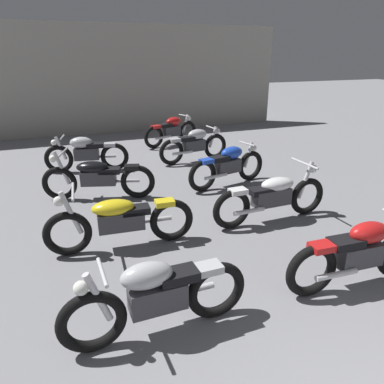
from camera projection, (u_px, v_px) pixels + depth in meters
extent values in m
cube|color=#9E998E|center=(109.00, 80.00, 12.47)|extent=(12.57, 0.24, 3.60)
torus|color=black|center=(92.00, 322.00, 3.44)|extent=(0.67, 0.12, 0.67)
torus|color=black|center=(216.00, 290.00, 3.90)|extent=(0.67, 0.12, 0.67)
cylinder|color=silver|center=(98.00, 297.00, 3.38)|extent=(0.24, 0.08, 0.56)
cube|color=#38383D|center=(158.00, 297.00, 3.63)|extent=(0.58, 0.25, 0.28)
ellipsoid|color=#B7B7BC|center=(147.00, 275.00, 3.50)|extent=(0.53, 0.29, 0.26)
cube|color=black|center=(178.00, 275.00, 3.64)|extent=(0.40, 0.25, 0.10)
cube|color=#B7B7BC|center=(208.00, 268.00, 3.75)|extent=(0.28, 0.21, 0.08)
cylinder|color=silver|center=(102.00, 272.00, 3.30)|extent=(0.05, 0.48, 0.04)
sphere|color=white|center=(81.00, 288.00, 3.28)|extent=(0.14, 0.14, 0.14)
cylinder|color=silver|center=(190.00, 290.00, 3.93)|extent=(0.55, 0.08, 0.07)
torus|color=black|center=(68.00, 234.00, 5.10)|extent=(0.68, 0.16, 0.67)
torus|color=black|center=(172.00, 220.00, 5.51)|extent=(0.68, 0.16, 0.67)
cylinder|color=silver|center=(71.00, 213.00, 5.01)|extent=(0.28, 0.09, 0.66)
cube|color=#38383D|center=(121.00, 221.00, 5.27)|extent=(0.67, 0.28, 0.28)
ellipsoid|color=yellow|center=(113.00, 207.00, 5.16)|extent=(0.62, 0.36, 0.22)
cube|color=black|center=(136.00, 210.00, 5.28)|extent=(0.42, 0.27, 0.10)
cube|color=yellow|center=(165.00, 203.00, 5.38)|extent=(0.29, 0.22, 0.08)
cylinder|color=silver|center=(73.00, 191.00, 4.92)|extent=(0.08, 0.68, 0.04)
sphere|color=white|center=(58.00, 201.00, 4.91)|extent=(0.14, 0.14, 0.14)
cylinder|color=silver|center=(154.00, 220.00, 5.57)|extent=(0.55, 0.11, 0.07)
torus|color=black|center=(60.00, 184.00, 7.04)|extent=(0.67, 0.30, 0.67)
torus|color=black|center=(138.00, 182.00, 7.13)|extent=(0.67, 0.30, 0.67)
cylinder|color=silver|center=(62.00, 168.00, 6.93)|extent=(0.28, 0.15, 0.66)
cube|color=#38383D|center=(99.00, 178.00, 7.05)|extent=(0.70, 0.42, 0.28)
ellipsoid|color=black|center=(92.00, 167.00, 6.96)|extent=(0.67, 0.48, 0.22)
cube|color=black|center=(109.00, 171.00, 7.01)|extent=(0.45, 0.35, 0.10)
cube|color=black|center=(132.00, 167.00, 7.02)|extent=(0.33, 0.27, 0.08)
cylinder|color=silver|center=(63.00, 152.00, 6.82)|extent=(0.23, 0.66, 0.04)
sphere|color=white|center=(53.00, 159.00, 6.85)|extent=(0.14, 0.14, 0.14)
cylinder|color=silver|center=(126.00, 181.00, 7.25)|extent=(0.55, 0.23, 0.07)
torus|color=black|center=(59.00, 159.00, 8.63)|extent=(0.68, 0.25, 0.67)
torus|color=black|center=(115.00, 157.00, 8.82)|extent=(0.68, 0.25, 0.67)
cylinder|color=silver|center=(61.00, 148.00, 8.55)|extent=(0.25, 0.12, 0.56)
cube|color=#38383D|center=(87.00, 154.00, 8.69)|extent=(0.61, 0.35, 0.28)
ellipsoid|color=#B7B7BC|center=(81.00, 142.00, 8.57)|extent=(0.57, 0.38, 0.26)
cube|color=black|center=(95.00, 145.00, 8.65)|extent=(0.44, 0.32, 0.10)
cube|color=#B7B7BC|center=(109.00, 145.00, 8.70)|extent=(0.32, 0.25, 0.08)
cylinder|color=silver|center=(62.00, 137.00, 8.46)|extent=(0.13, 0.48, 0.04)
sphere|color=white|center=(54.00, 143.00, 8.48)|extent=(0.14, 0.14, 0.14)
cylinder|color=silver|center=(105.00, 156.00, 8.91)|extent=(0.55, 0.18, 0.07)
torus|color=black|center=(311.00, 271.00, 4.24)|extent=(0.67, 0.14, 0.67)
cube|color=#38383D|center=(358.00, 254.00, 4.40)|extent=(0.58, 0.27, 0.28)
ellipsoid|color=red|center=(369.00, 232.00, 4.32)|extent=(0.53, 0.30, 0.26)
cube|color=black|center=(346.00, 243.00, 4.26)|extent=(0.41, 0.26, 0.10)
cube|color=red|center=(322.00, 247.00, 4.16)|extent=(0.29, 0.21, 0.08)
cylinder|color=silver|center=(336.00, 275.00, 4.21)|extent=(0.55, 0.10, 0.07)
torus|color=black|center=(307.00, 196.00, 6.42)|extent=(0.67, 0.13, 0.67)
torus|color=black|center=(232.00, 209.00, 5.89)|extent=(0.67, 0.13, 0.67)
cylinder|color=silver|center=(305.00, 180.00, 6.28)|extent=(0.28, 0.08, 0.66)
cube|color=#38383D|center=(271.00, 197.00, 6.12)|extent=(0.67, 0.26, 0.28)
ellipsoid|color=white|center=(278.00, 184.00, 6.07)|extent=(0.61, 0.34, 0.22)
cube|color=black|center=(261.00, 191.00, 5.99)|extent=(0.41, 0.25, 0.10)
cube|color=white|center=(238.00, 191.00, 5.81)|extent=(0.29, 0.21, 0.08)
cylinder|color=silver|center=(304.00, 163.00, 6.15)|extent=(0.05, 0.68, 0.04)
sphere|color=white|center=(313.00, 169.00, 6.26)|extent=(0.14, 0.14, 0.14)
cylinder|color=silver|center=(249.00, 211.00, 5.87)|extent=(0.55, 0.08, 0.07)
torus|color=black|center=(250.00, 166.00, 8.13)|extent=(0.68, 0.25, 0.67)
torus|color=black|center=(202.00, 176.00, 7.47)|extent=(0.68, 0.25, 0.67)
cylinder|color=silver|center=(248.00, 155.00, 7.99)|extent=(0.25, 0.12, 0.56)
cube|color=#38383D|center=(228.00, 166.00, 7.76)|extent=(0.61, 0.35, 0.28)
ellipsoid|color=blue|center=(232.00, 153.00, 7.71)|extent=(0.57, 0.38, 0.26)
cube|color=black|center=(220.00, 159.00, 7.58)|extent=(0.44, 0.32, 0.10)
cube|color=blue|center=(207.00, 161.00, 7.41)|extent=(0.32, 0.25, 0.08)
cylinder|color=silver|center=(247.00, 144.00, 7.87)|extent=(0.14, 0.48, 0.04)
sphere|color=white|center=(254.00, 148.00, 8.01)|extent=(0.14, 0.14, 0.14)
cylinder|color=silver|center=(216.00, 176.00, 7.50)|extent=(0.55, 0.18, 0.07)
torus|color=black|center=(215.00, 146.00, 9.79)|extent=(0.68, 0.20, 0.67)
torus|color=black|center=(171.00, 152.00, 9.22)|extent=(0.68, 0.20, 0.67)
cylinder|color=silver|center=(213.00, 137.00, 9.66)|extent=(0.25, 0.10, 0.56)
cube|color=#38383D|center=(194.00, 145.00, 9.47)|extent=(0.60, 0.31, 0.28)
ellipsoid|color=#B7B7BC|center=(197.00, 134.00, 9.41)|extent=(0.55, 0.34, 0.26)
cube|color=black|center=(186.00, 139.00, 9.30)|extent=(0.43, 0.29, 0.10)
cube|color=#B7B7BC|center=(175.00, 140.00, 9.15)|extent=(0.30, 0.23, 0.08)
cylinder|color=silver|center=(211.00, 127.00, 9.54)|extent=(0.10, 0.48, 0.04)
sphere|color=white|center=(217.00, 131.00, 9.67)|extent=(0.14, 0.14, 0.14)
cylinder|color=silver|center=(183.00, 153.00, 9.23)|extent=(0.55, 0.14, 0.07)
torus|color=black|center=(187.00, 131.00, 11.60)|extent=(0.67, 0.33, 0.67)
torus|color=black|center=(154.00, 137.00, 10.81)|extent=(0.67, 0.33, 0.67)
cylinder|color=silver|center=(185.00, 124.00, 11.46)|extent=(0.25, 0.15, 0.56)
cube|color=#38383D|center=(171.00, 131.00, 11.17)|extent=(0.62, 0.42, 0.28)
ellipsoid|color=red|center=(174.00, 121.00, 11.13)|extent=(0.58, 0.44, 0.26)
cube|color=black|center=(165.00, 125.00, 10.96)|extent=(0.46, 0.36, 0.10)
cube|color=red|center=(156.00, 127.00, 10.76)|extent=(0.33, 0.28, 0.08)
cylinder|color=silver|center=(184.00, 115.00, 11.33)|extent=(0.19, 0.46, 0.04)
sphere|color=white|center=(189.00, 119.00, 11.49)|extent=(0.14, 0.14, 0.14)
cylinder|color=silver|center=(163.00, 137.00, 10.88)|extent=(0.54, 0.25, 0.07)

